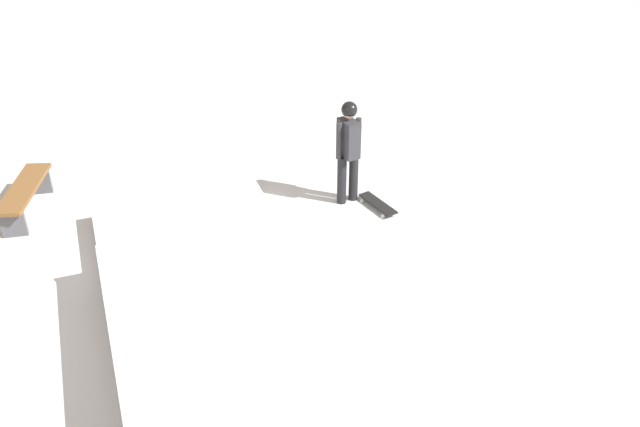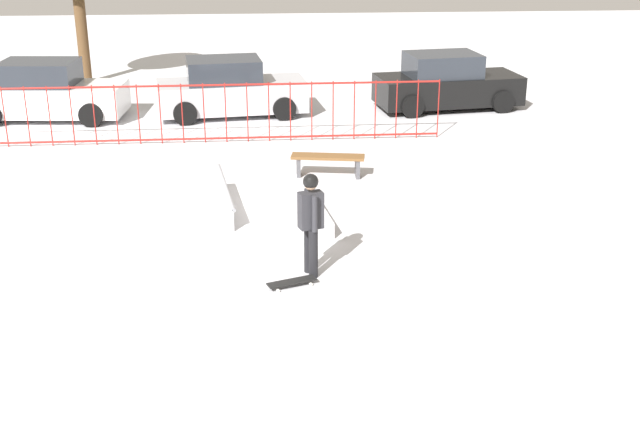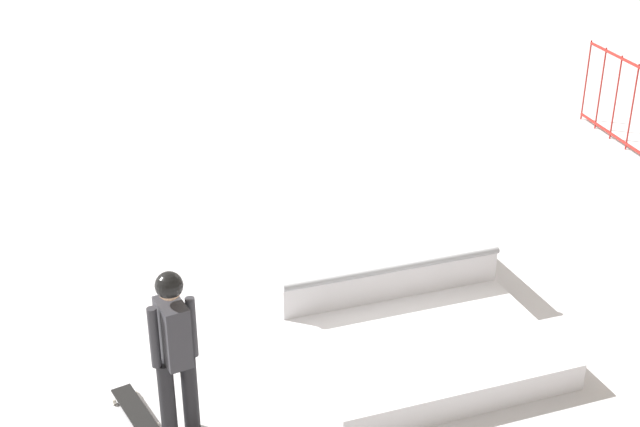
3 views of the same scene
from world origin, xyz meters
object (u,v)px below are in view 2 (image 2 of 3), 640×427
Objects in this scene: skater at (311,217)px; skateboard at (292,282)px; parked_car_black at (447,84)px; parked_car_white at (47,93)px; park_bench at (328,161)px; skate_ramp at (155,211)px; parked_car_silver at (230,90)px.

skater is 1.08m from skateboard.
parked_car_black is at bearing 46.47° from skateboard.
parked_car_white is at bearing 173.91° from parked_car_black.
skateboard is 5.55m from park_bench.
parked_car_white is (-3.90, 8.33, 0.41)m from skate_ramp.
park_bench is at bearing -131.31° from parked_car_black.
parked_car_white is 11.23m from parked_car_black.
parked_car_black is at bearing 41.73° from skate_ramp.
skater is 1.05× the size of park_bench.
skater is at bearing -97.45° from park_bench.
parked_car_silver is 6.23m from parked_car_black.
parked_car_silver is at bearing 81.57° from skater.
parked_car_black reaches higher than skate_ramp.
skate_ramp is 11.45m from parked_car_black.
skate_ramp is 1.36× the size of parked_car_white.
skate_ramp is at bearing -104.89° from parked_car_silver.
park_bench is 6.11m from parked_car_silver.
parked_car_silver reaches higher than skate_ramp.
parked_car_white is at bearing 99.40° from skateboard.
parked_car_black is at bearing 50.34° from skater.
parked_car_white is at bearing 173.43° from parked_car_silver.
parked_car_silver is at bearing 4.82° from parked_car_white.
parked_car_silver is at bearing 76.34° from skateboard.
skateboard is 0.19× the size of parked_car_black.
skateboard is at bearing -121.47° from parked_car_black.
skateboard is (2.44, -2.70, -0.24)m from skate_ramp.
park_bench is (0.66, 5.03, -0.65)m from skater.
parked_car_black is at bearing -3.75° from parked_car_silver.
parked_car_silver reaches higher than skateboard.
parked_car_black is at bearing 6.38° from parked_car_white.
parked_car_white is at bearing 104.91° from skater.
parked_car_black is (6.21, 0.39, 0.00)m from parked_car_silver.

